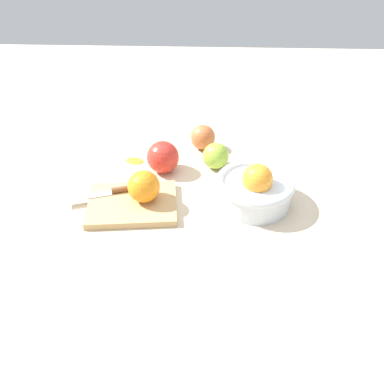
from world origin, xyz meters
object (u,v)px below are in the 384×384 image
bowl (255,189)px  apple_front_center (204,137)px  knife (107,192)px  apple_front_left (216,156)px  apple_front_right (163,157)px  cutting_board (132,204)px  orange_on_board (144,186)px

bowl → apple_front_center: (0.12, -0.25, -0.01)m
knife → apple_front_left: 0.30m
apple_front_left → apple_front_right: size_ratio=0.83×
cutting_board → apple_front_left: (-0.19, -0.18, 0.03)m
cutting_board → orange_on_board: size_ratio=2.74×
orange_on_board → knife: orange_on_board is taller
apple_front_right → cutting_board: bearing=70.3°
orange_on_board → apple_front_left: orange_on_board is taller
bowl → orange_on_board: bearing=4.5°
apple_front_right → bowl: bearing=150.2°
apple_front_right → apple_front_center: size_ratio=1.18×
bowl → apple_front_left: 0.18m
cutting_board → apple_front_center: apple_front_center is taller
apple_front_left → apple_front_right: bearing=10.2°
bowl → orange_on_board: bowl is taller
knife → apple_front_center: bearing=-131.0°
orange_on_board → knife: 0.10m
orange_on_board → knife: (0.09, -0.02, -0.03)m
knife → apple_front_left: size_ratio=2.21×
cutting_board → apple_front_center: 0.32m
orange_on_board → apple_front_right: size_ratio=0.88×
apple_front_center → cutting_board: bearing=60.5°
knife → apple_front_center: apple_front_center is taller
cutting_board → apple_front_center: size_ratio=2.86×
apple_front_right → apple_front_center: bearing=-129.5°
bowl → apple_front_right: 0.26m
orange_on_board → apple_front_right: bearing=-100.4°
bowl → apple_front_right: bearing=-29.8°
cutting_board → knife: 0.07m
apple_front_left → apple_front_center: bearing=-71.6°
bowl → cutting_board: bowl is taller
apple_front_left → orange_on_board: bearing=46.5°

